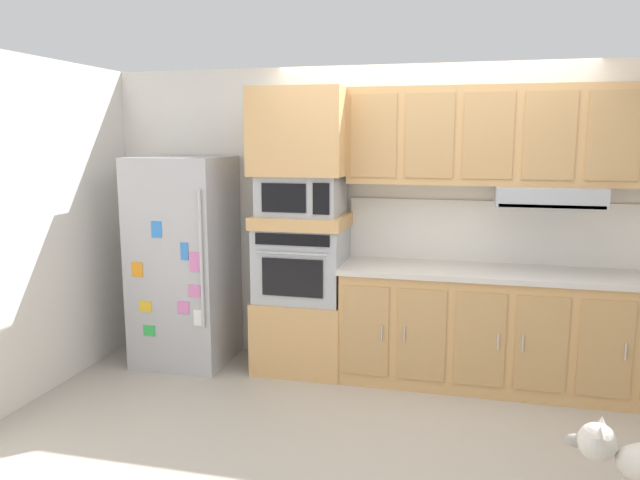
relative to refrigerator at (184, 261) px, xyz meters
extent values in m
plane|color=#B2A899|center=(2.00, -0.68, -0.88)|extent=(9.60, 9.60, 0.00)
cube|color=silver|center=(2.00, 0.43, 0.37)|extent=(6.20, 0.12, 2.50)
cube|color=silver|center=(-0.80, -0.68, 0.37)|extent=(0.12, 7.10, 2.50)
cube|color=#ADADB2|center=(0.00, 0.00, 0.00)|extent=(0.76, 0.70, 1.76)
cylinder|color=silver|center=(0.33, -0.37, 0.10)|extent=(0.02, 0.02, 1.10)
cube|color=pink|center=(0.26, -0.35, -0.16)|extent=(0.10, 0.01, 0.10)
cube|color=#337FDB|center=(0.18, -0.35, 0.16)|extent=(0.06, 0.01, 0.14)
cube|color=gold|center=(-0.18, -0.35, -0.32)|extent=(0.11, 0.01, 0.09)
cube|color=orange|center=(-0.24, -0.35, -0.01)|extent=(0.10, 0.01, 0.12)
cube|color=pink|center=(0.27, -0.35, 0.08)|extent=(0.10, 0.01, 0.16)
cube|color=pink|center=(0.15, -0.35, -0.30)|extent=(0.10, 0.01, 0.10)
cube|color=#337FDB|center=(-0.05, -0.35, 0.32)|extent=(0.09, 0.01, 0.13)
cube|color=green|center=(-0.16, -0.35, -0.52)|extent=(0.10, 0.01, 0.09)
cube|color=white|center=(0.28, -0.35, -0.38)|extent=(0.07, 0.01, 0.13)
cube|color=tan|center=(1.03, 0.07, -0.58)|extent=(0.74, 0.62, 0.60)
cube|color=#A8AAAF|center=(1.03, 0.07, 0.02)|extent=(0.70, 0.58, 0.60)
cube|color=black|center=(1.03, -0.23, -0.04)|extent=(0.49, 0.01, 0.30)
cube|color=black|center=(1.03, -0.23, 0.26)|extent=(0.59, 0.01, 0.09)
cylinder|color=#A8AAAF|center=(1.03, -0.25, 0.15)|extent=(0.56, 0.02, 0.02)
cube|color=tan|center=(1.03, 0.07, 0.37)|extent=(0.74, 0.62, 0.10)
cube|color=#A8AAAF|center=(1.03, 0.07, 0.58)|extent=(0.64, 0.53, 0.32)
cube|color=black|center=(0.95, -0.20, 0.58)|extent=(0.35, 0.01, 0.22)
cube|color=black|center=(1.25, -0.20, 0.58)|extent=(0.13, 0.01, 0.24)
cube|color=tan|center=(1.03, 0.07, 1.08)|extent=(0.74, 0.62, 0.68)
cube|color=tan|center=(2.88, 0.07, -0.44)|extent=(2.97, 0.60, 0.88)
cube|color=tan|center=(1.61, -0.24, -0.42)|extent=(0.36, 0.01, 0.70)
cylinder|color=#BCBCC1|center=(1.73, -0.25, -0.42)|extent=(0.01, 0.01, 0.12)
cube|color=tan|center=(2.03, -0.24, -0.42)|extent=(0.36, 0.01, 0.70)
cylinder|color=#BCBCC1|center=(1.90, -0.25, -0.42)|extent=(0.01, 0.01, 0.12)
cube|color=tan|center=(2.46, -0.24, -0.42)|extent=(0.36, 0.01, 0.70)
cylinder|color=#BCBCC1|center=(2.58, -0.25, -0.42)|extent=(0.01, 0.01, 0.12)
cube|color=tan|center=(2.88, -0.24, -0.42)|extent=(0.36, 0.01, 0.70)
cylinder|color=#BCBCC1|center=(2.75, -0.25, -0.42)|extent=(0.01, 0.01, 0.12)
cube|color=tan|center=(3.31, -0.24, -0.42)|extent=(0.36, 0.01, 0.70)
cylinder|color=#BCBCC1|center=(3.43, -0.25, -0.42)|extent=(0.01, 0.01, 0.12)
cube|color=beige|center=(2.88, 0.07, 0.02)|extent=(3.01, 0.64, 0.04)
cube|color=white|center=(2.88, 0.36, 0.29)|extent=(3.01, 0.02, 0.50)
cube|color=tan|center=(2.88, 0.20, 1.05)|extent=(2.97, 0.34, 0.74)
cube|color=#A8AAAF|center=(2.91, 0.13, 0.61)|extent=(0.76, 0.48, 0.14)
cube|color=black|center=(2.91, -0.09, 0.55)|extent=(0.72, 0.04, 0.02)
cube|color=tan|center=(1.61, 0.02, 1.05)|extent=(0.36, 0.01, 0.63)
cube|color=tan|center=(2.03, 0.02, 1.05)|extent=(0.36, 0.01, 0.63)
cube|color=tan|center=(2.46, 0.02, 1.05)|extent=(0.36, 0.01, 0.63)
cube|color=tan|center=(2.88, 0.02, 1.05)|extent=(0.36, 0.01, 0.63)
cube|color=tan|center=(3.31, 0.02, 1.05)|extent=(0.36, 0.01, 0.63)
sphere|color=beige|center=(3.01, -1.57, -0.47)|extent=(0.19, 0.19, 0.19)
ellipsoid|color=gray|center=(2.91, -1.55, -0.48)|extent=(0.12, 0.10, 0.07)
cone|color=beige|center=(3.00, -1.64, -0.38)|extent=(0.05, 0.05, 0.06)
cone|color=beige|center=(3.03, -1.51, -0.38)|extent=(0.05, 0.05, 0.06)
camera|label=1|loc=(2.33, -4.63, 1.03)|focal=33.95mm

